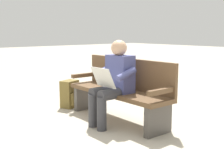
% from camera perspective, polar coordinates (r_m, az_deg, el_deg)
% --- Properties ---
extents(ground_plane, '(40.00, 40.00, 0.00)m').
position_cam_1_polar(ground_plane, '(4.38, 1.01, -8.82)').
color(ground_plane, '#B7AD99').
extents(bench_near, '(1.81, 0.53, 0.90)m').
position_cam_1_polar(bench_near, '(4.31, 1.75, -2.81)').
color(bench_near, brown).
rests_on(bench_near, ground).
extents(person_seated, '(0.58, 0.58, 1.18)m').
position_cam_1_polar(person_seated, '(4.04, 0.35, -1.11)').
color(person_seated, '#474C84').
rests_on(person_seated, ground).
extents(backpack, '(0.31, 0.34, 0.46)m').
position_cam_1_polar(backpack, '(5.10, -8.16, -3.79)').
color(backpack, brown).
rests_on(backpack, ground).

